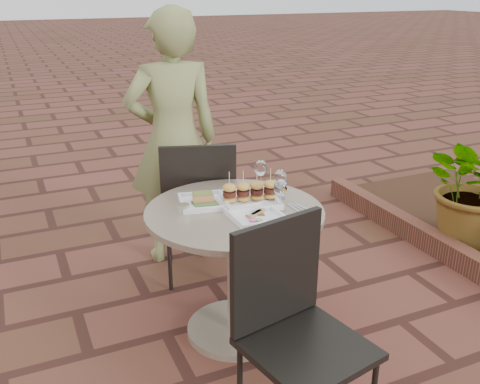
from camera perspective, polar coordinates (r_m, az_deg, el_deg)
name	(u,v)px	position (r m, az deg, el deg)	size (l,w,h in m)	color
ground	(269,360)	(2.85, 3.16, -17.43)	(60.00, 60.00, 0.00)	#592C23
cafe_table	(235,253)	(2.78, -0.57, -6.56)	(0.90, 0.90, 0.73)	gray
chair_far	(198,201)	(3.27, -4.49, -0.95)	(0.55, 0.55, 0.93)	black
chair_near	(292,316)	(2.19, 5.62, -13.00)	(0.52, 0.52, 0.93)	black
diner	(173,140)	(3.51, -7.14, 5.52)	(0.61, 0.40, 1.67)	olive
plate_salmon	(203,201)	(2.74, -3.95, -0.96)	(0.27, 0.27, 0.06)	white
plate_sliders	(250,195)	(2.74, 1.07, -0.34)	(0.32, 0.32, 0.18)	white
plate_tuna	(255,215)	(2.58, 1.63, -2.48)	(0.24, 0.24, 0.03)	white
wine_glass_right	(281,189)	(2.63, 4.36, 0.35)	(0.07, 0.07, 0.16)	white
wine_glass_mid	(261,169)	(2.90, 2.22, 2.50)	(0.07, 0.07, 0.17)	white
wine_glass_far	(280,178)	(2.78, 4.32, 1.50)	(0.07, 0.07, 0.16)	white
steel_ramekin	(184,209)	(2.65, -6.04, -1.76)	(0.06, 0.06, 0.04)	silver
cutlery_set	(303,211)	(2.68, 6.78, -1.98)	(0.10, 0.22, 0.00)	silver
planter_curb	(463,259)	(3.88, 22.73, -6.63)	(0.12, 3.00, 0.15)	brown
potted_plant_a	(477,184)	(4.06, 23.96, 0.74)	(0.77, 0.66, 0.85)	#33662D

